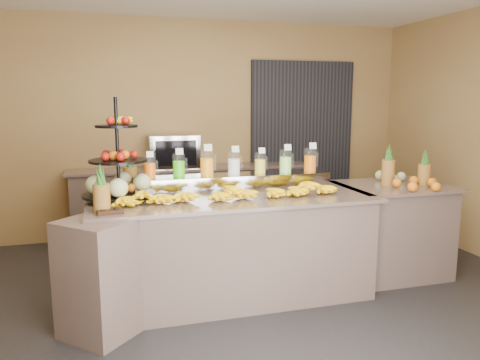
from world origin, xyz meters
name	(u,v)px	position (x,y,z in m)	size (l,w,h in m)	color
ground	(242,309)	(0.00, 0.00, 0.00)	(6.00, 6.00, 0.00)	black
room_envelope	(238,89)	(0.19, 0.79, 1.88)	(6.04, 5.02, 2.82)	olive
buffet_counter	(222,249)	(-0.12, 0.26, 0.47)	(2.75, 1.25, 0.93)	gray
right_counter	(390,229)	(1.70, 0.40, 0.47)	(1.08, 0.88, 0.93)	gray
back_ledge	(194,202)	(0.00, 2.25, 0.47)	(3.10, 0.55, 0.93)	gray
pitcher_tray	(234,182)	(0.09, 0.58, 1.01)	(1.85, 0.30, 0.15)	gray
juice_pitcher_orange_a	(150,169)	(-0.69, 0.58, 1.17)	(0.11, 0.11, 0.26)	silver
juice_pitcher_green	(179,167)	(-0.43, 0.58, 1.17)	(0.11, 0.12, 0.28)	silver
juice_pitcher_orange_b	(207,164)	(-0.17, 0.58, 1.18)	(0.13, 0.13, 0.31)	silver
juice_pitcher_milk	(234,164)	(0.09, 0.58, 1.18)	(0.12, 0.12, 0.29)	silver
juice_pitcher_lemon	(260,164)	(0.35, 0.58, 1.17)	(0.11, 0.11, 0.26)	silver
juice_pitcher_lime	(285,162)	(0.61, 0.58, 1.18)	(0.12, 0.12, 0.29)	silver
juice_pitcher_orange_c	(310,161)	(0.87, 0.58, 1.18)	(0.12, 0.13, 0.30)	silver
banana_heap	(229,191)	(-0.06, 0.22, 0.99)	(1.97, 0.18, 0.16)	yellow
fruit_stand	(124,174)	(-0.93, 0.43, 1.15)	(0.69, 0.69, 0.87)	black
condiment_caddy	(110,211)	(-1.06, -0.04, 0.94)	(0.19, 0.14, 0.03)	#321B0D
pineapple_left_a	(101,194)	(-1.11, 0.01, 1.07)	(0.13, 0.13, 0.38)	brown
pineapple_left_b	(130,177)	(-0.86, 0.75, 1.08)	(0.13, 0.13, 0.40)	brown
right_fruit_pile	(411,179)	(1.80, 0.26, 1.01)	(0.48, 0.46, 0.25)	brown
oven_warmer	(173,151)	(-0.24, 2.25, 1.14)	(0.62, 0.43, 0.41)	gray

